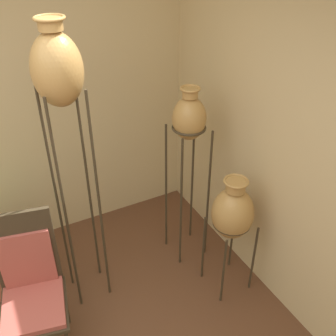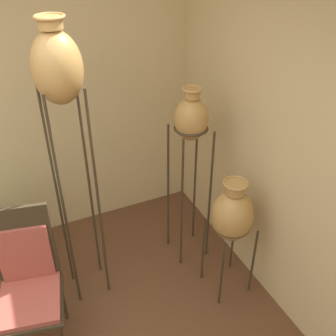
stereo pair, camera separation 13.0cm
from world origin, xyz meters
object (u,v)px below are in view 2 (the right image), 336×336
(vase_stand_tall, at_px, (58,75))
(vase_stand_short, at_px, (232,215))
(chair, at_px, (28,278))
(vase_stand_medium, at_px, (191,124))

(vase_stand_tall, bearing_deg, vase_stand_short, -24.81)
(vase_stand_tall, height_order, chair, vase_stand_tall)
(vase_stand_tall, distance_m, vase_stand_medium, 1.11)
(vase_stand_short, bearing_deg, chair, 173.58)
(vase_stand_tall, distance_m, vase_stand_short, 1.63)
(vase_stand_short, bearing_deg, vase_stand_tall, 155.19)
(vase_stand_tall, distance_m, chair, 1.40)
(vase_stand_tall, relative_size, vase_stand_short, 2.07)
(vase_stand_medium, bearing_deg, vase_stand_tall, -178.05)
(vase_stand_short, xyz_separation_m, chair, (-1.54, 0.17, -0.16))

